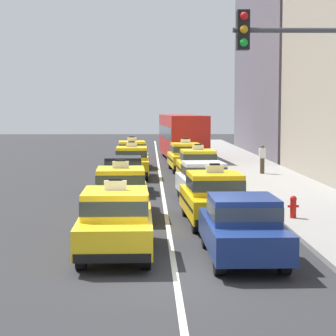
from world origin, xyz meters
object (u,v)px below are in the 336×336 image
sedan_right_third (203,180)px  pedestrian_near_crosswalk (262,159)px  taxi_left_nearest (116,221)px  taxi_right_fifth (185,156)px  taxi_right_fourth (198,166)px  bus_right_sixth (182,135)px  traffic_light_pole (325,101)px  sedan_right_nearest (243,226)px  sedan_left_third (123,173)px  taxi_left_fifth (132,154)px  fire_hydrant (293,206)px  taxi_right_second (214,197)px  taxi_left_fourth (132,162)px  taxi_left_second (121,191)px

sedan_right_third → pedestrian_near_crosswalk: 10.44m
taxi_left_nearest → pedestrian_near_crosswalk: 20.26m
taxi_right_fifth → taxi_right_fourth: bearing=-87.5°
bus_right_sixth → pedestrian_near_crosswalk: bus_right_sixth is taller
pedestrian_near_crosswalk → traffic_light_pole: (-2.68, -22.48, 2.87)m
taxi_left_nearest → sedan_right_nearest: 3.18m
sedan_left_third → sedan_right_third: (3.28, -2.97, 0.00)m
taxi_left_fifth → taxi_right_fourth: 9.39m
fire_hydrant → taxi_left_nearest: bearing=-140.4°
taxi_right_second → bus_right_sixth: bearing=89.4°
taxi_left_fifth → traffic_light_pole: (4.58, -27.93, 2.94)m
taxi_right_second → sedan_right_third: size_ratio=1.05×
taxi_left_fifth → sedan_right_third: bearing=-77.9°
sedan_right_nearest → pedestrian_near_crosswalk: pedestrian_near_crosswalk is taller
sedan_right_third → taxi_right_fifth: size_ratio=0.95×
taxi_left_nearest → taxi_right_second: same height
sedan_left_third → pedestrian_near_crosswalk: (7.30, 6.66, 0.10)m
taxi_left_fifth → taxi_right_fifth: size_ratio=1.01×
taxi_left_fourth → taxi_left_fifth: (-0.16, 6.16, 0.00)m
taxi_left_nearest → taxi_right_second: 5.22m
sedan_left_third → sedan_right_third: size_ratio=0.98×
sedan_right_nearest → fire_hydrant: size_ratio=5.92×
taxi_left_fifth → sedan_right_nearest: taxi_left_fifth is taller
taxi_left_fourth → pedestrian_near_crosswalk: (7.10, 0.70, 0.07)m
sedan_right_third → fire_hydrant: size_ratio=6.04×
sedan_left_third → sedan_right_third: bearing=-42.2°
taxi_left_nearest → taxi_left_fourth: same height
taxi_right_fourth → fire_hydrant: bearing=-78.5°
taxi_left_fifth → bus_right_sixth: bearing=61.1°
taxi_right_second → fire_hydrant: bearing=4.7°
taxi_left_fourth → sedan_right_third: bearing=-71.0°
taxi_left_fifth → taxi_right_fourth: size_ratio=1.01×
taxi_left_fifth → bus_right_sixth: size_ratio=0.41×
taxi_left_second → sedan_right_nearest: bearing=-64.1°
taxi_left_fourth → taxi_right_second: size_ratio=0.99×
bus_right_sixth → traffic_light_pole: bearing=-88.1°
fire_hydrant → taxi_left_fifth: bearing=106.2°
taxi_left_second → sedan_right_third: taxi_left_second is taller
pedestrian_near_crosswalk → taxi_left_nearest: bearing=-110.2°
taxi_left_fifth → traffic_light_pole: traffic_light_pole is taller
taxi_left_fourth → traffic_light_pole: 22.41m
taxi_left_fifth → taxi_right_second: same height
bus_right_sixth → fire_hydrant: size_ratio=15.51×
sedan_right_third → pedestrian_near_crosswalk: (4.02, 9.63, 0.10)m
taxi_left_second → taxi_left_fifth: (-0.13, 18.48, 0.00)m
taxi_right_fourth → sedan_right_nearest: bearing=-90.4°
taxi_left_second → pedestrian_near_crosswalk: bearing=61.3°
traffic_light_pole → sedan_right_nearest: bearing=113.5°
sedan_right_third → taxi_right_fifth: bearing=90.1°
traffic_light_pole → fire_hydrant: bearing=81.5°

